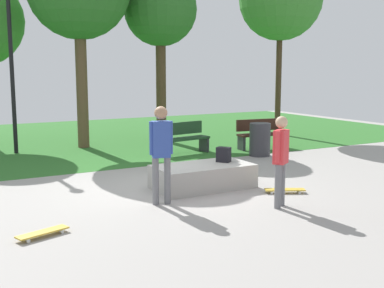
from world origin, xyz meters
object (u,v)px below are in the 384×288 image
park_bench_center_lawn (183,137)px  lamp_post (11,52)px  skater_performing_trick (281,155)px  concrete_ledge (203,176)px  tree_leaning_ash (160,11)px  skateboard_spare (43,232)px  trash_bin (260,140)px  skateboard_by_ledge (285,190)px  park_bench_far_right (262,133)px  skater_watching (161,147)px  backpack_on_ledge (224,155)px

park_bench_center_lawn → lamp_post: size_ratio=0.34×
skater_performing_trick → lamp_post: 9.07m
concrete_ledge → tree_leaning_ash: bearing=71.8°
park_bench_center_lawn → tree_leaning_ash: (0.60, 2.70, 3.86)m
skateboard_spare → trash_bin: trash_bin is taller
skateboard_by_ledge → trash_bin: size_ratio=0.86×
skateboard_by_ledge → skateboard_spare: same height
skater_performing_trick → skateboard_spare: (-4.10, 0.43, -0.89)m
park_bench_far_right → park_bench_center_lawn: size_ratio=1.00×
concrete_ledge → lamp_post: size_ratio=0.42×
skater_performing_trick → park_bench_center_lawn: bearing=79.4°
skater_performing_trick → skater_watching: bearing=146.2°
concrete_ledge → park_bench_center_lawn: bearing=68.0°
skateboard_spare → tree_leaning_ash: 10.83m
park_bench_far_right → lamp_post: size_ratio=0.34×
skater_performing_trick → skateboard_by_ledge: 1.37m
skater_watching → trash_bin: size_ratio=1.93×
skater_performing_trick → park_bench_far_right: size_ratio=1.00×
skater_performing_trick → skater_watching: 2.15m
skateboard_spare → park_bench_center_lawn: bearing=46.1°
skater_performing_trick → skater_watching: size_ratio=0.91×
skater_performing_trick → park_bench_far_right: 6.61m
skater_watching → trash_bin: bearing=35.1°
park_bench_center_lawn → tree_leaning_ash: 4.75m
skateboard_spare → park_bench_far_right: (7.78, 5.04, 0.42)m
skateboard_by_ledge → park_bench_center_lawn: size_ratio=0.49×
park_bench_far_right → tree_leaning_ash: 5.31m
backpack_on_ledge → lamp_post: (-3.22, 6.29, 2.27)m
skateboard_by_ledge → lamp_post: lamp_post is taller
park_bench_center_lawn → backpack_on_ledge: bearing=-105.0°
concrete_ledge → skater_watching: skater_watching is taller
park_bench_center_lawn → trash_bin: (1.77, -1.36, -0.01)m
skater_watching → park_bench_far_right: (5.46, 4.28, -0.59)m
park_bench_center_lawn → skater_performing_trick: bearing=-100.6°
park_bench_center_lawn → park_bench_far_right: bearing=-7.7°
concrete_ledge → tree_leaning_ash: 8.06m
backpack_on_ledge → tree_leaning_ash: 7.69m
skateboard_spare → lamp_post: lamp_post is taller
skater_performing_trick → lamp_post: lamp_post is taller
concrete_ledge → skateboard_spare: size_ratio=2.48×
backpack_on_ledge → park_bench_far_right: park_bench_far_right is taller
park_bench_center_lawn → skater_watching: bearing=-121.9°
trash_bin → park_bench_far_right: bearing=51.0°
concrete_ledge → tree_leaning_ash: (2.17, 6.60, 4.10)m
tree_leaning_ash → lamp_post: tree_leaning_ash is taller
concrete_ledge → skater_performing_trick: size_ratio=1.24×
concrete_ledge → skater_watching: size_ratio=1.13×
lamp_post → trash_bin: lamp_post is taller
skater_watching → skateboard_spare: (-2.32, -0.77, -1.00)m
skateboard_by_ledge → trash_bin: 4.30m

